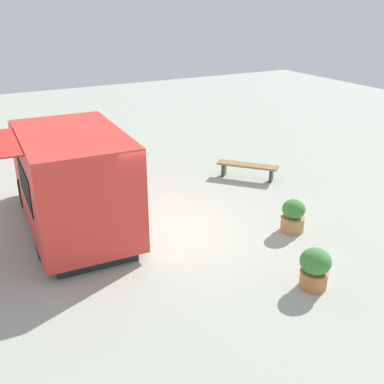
% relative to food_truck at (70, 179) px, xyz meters
% --- Properties ---
extents(ground_plane, '(40.00, 40.00, 0.00)m').
position_rel_food_truck_xyz_m(ground_plane, '(1.39, 1.68, -1.23)').
color(ground_plane, '#AAAFA0').
extents(food_truck, '(5.18, 2.94, 2.54)m').
position_rel_food_truck_xyz_m(food_truck, '(0.00, 0.00, 0.00)').
color(food_truck, red).
rests_on(food_truck, ground_plane).
extents(planter_flowering_near, '(0.61, 0.61, 0.84)m').
position_rel_food_truck_xyz_m(planter_flowering_near, '(4.89, 3.40, -0.79)').
color(planter_flowering_near, '#BB7641').
rests_on(planter_flowering_near, ground_plane).
extents(planter_flowering_far, '(0.59, 0.59, 0.82)m').
position_rel_food_truck_xyz_m(planter_flowering_far, '(2.84, 4.57, -0.83)').
color(planter_flowering_far, '#B38051').
rests_on(planter_flowering_far, ground_plane).
extents(plaza_bench, '(1.67, 1.57, 0.47)m').
position_rel_food_truck_xyz_m(plaza_bench, '(-0.58, 5.61, -0.87)').
color(plaza_bench, olive).
rests_on(plaza_bench, ground_plane).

